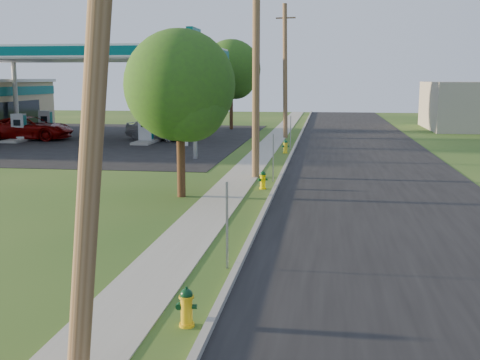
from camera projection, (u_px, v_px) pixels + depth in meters
The scene contains 24 objects.
ground_plane at pixel (169, 349), 9.56m from camera, with size 140.00×140.00×0.00m, color #1C4615.
road at pixel (392, 217), 18.69m from camera, with size 8.00×120.00×0.02m, color black.
curb at pixel (264, 211), 19.24m from camera, with size 0.15×120.00×0.15m, color gray.
sidewalk at pixel (211, 211), 19.49m from camera, with size 1.50×120.00×0.03m, color gray.
forecourt at pixel (67, 139), 43.03m from camera, with size 26.00×28.00×0.02m, color black.
utility_pole_near at pixel (97, 36), 7.87m from camera, with size 1.40×0.32×9.48m.
utility_pole_mid at pixel (256, 62), 25.41m from camera, with size 1.40×0.32×9.80m.
utility_pole_far at pixel (285, 71), 43.01m from camera, with size 1.40×0.32×9.50m.
sign_post_near at pixel (227, 226), 13.46m from camera, with size 0.05×0.04×2.00m, color gray.
sign_post_mid at pixel (273, 158), 24.98m from camera, with size 0.05×0.04×2.00m, color gray.
sign_post_far at pixel (291, 132), 36.89m from camera, with size 0.05×0.04×2.00m, color gray.
gas_canopy at pixel (90, 55), 41.77m from camera, with size 18.18×9.18×6.40m.
fuel_pump_nw at pixel (19, 131), 41.31m from camera, with size 1.20×3.20×1.90m.
fuel_pump_ne at pixel (146, 132), 40.05m from camera, with size 1.20×3.20×1.90m.
fuel_pump_sw at pixel (46, 126), 45.21m from camera, with size 1.20×3.20×1.90m.
fuel_pump_se at pixel (162, 128), 43.96m from camera, with size 1.20×3.20×1.90m.
price_pylon at pixel (194, 56), 31.25m from camera, with size 0.34×2.04×6.85m.
tree_verge at pixel (182, 90), 21.24m from camera, with size 3.97×3.97×6.01m.
tree_lot at pixel (232, 72), 50.41m from camera, with size 4.98×4.98×7.54m.
hydrant_near at pixel (187, 307), 10.39m from camera, with size 0.37×0.33×0.72m.
hydrant_mid at pixel (263, 180), 23.43m from camera, with size 0.37×0.33×0.73m.
hydrant_far at pixel (285, 147), 34.72m from camera, with size 0.41×0.37×0.80m.
car_red at pixel (30, 128), 42.25m from camera, with size 2.76×5.99×1.66m, color #660403.
car_silver at pixel (158, 128), 42.18m from camera, with size 1.96×4.87×1.66m, color #A0A2A6.
Camera 1 is at (2.40, -8.73, 4.25)m, focal length 45.00 mm.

